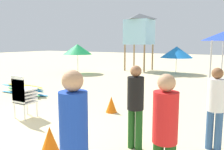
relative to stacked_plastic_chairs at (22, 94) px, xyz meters
The scene contains 11 objects.
stacked_plastic_chairs is the anchor object (origin of this frame).
surfboard_pile 3.29m from the stacked_plastic_chairs, 141.56° to the left, with size 2.68×0.77×0.40m.
lifeguard_near_left 4.32m from the stacked_plastic_chairs, 30.41° to the right, with size 0.32×0.32×1.80m.
lifeguard_near_center 4.85m from the stacked_plastic_chairs, ahead, with size 0.32×0.32×1.62m.
lifeguard_near_right 3.48m from the stacked_plastic_chairs, ahead, with size 0.32×0.32×1.66m.
lifeguard_far_right 4.67m from the stacked_plastic_chairs, 16.35° to the right, with size 0.32×0.32×1.71m.
lifeguard_tower 12.42m from the stacked_plastic_chairs, 99.67° to the left, with size 1.98×1.98×4.19m.
beach_umbrella_mid 9.79m from the stacked_plastic_chairs, 120.60° to the left, with size 2.00×2.00×1.98m.
beach_umbrella_far 11.59m from the stacked_plastic_chairs, 85.40° to the left, with size 2.15×2.15×1.83m.
traffic_cone_near 2.59m from the stacked_plastic_chairs, 27.53° to the right, with size 0.40×0.40×0.57m, color orange.
traffic_cone_far 2.55m from the stacked_plastic_chairs, 44.15° to the left, with size 0.34×0.34×0.48m, color orange.
Camera 1 is at (4.85, -2.69, 2.09)m, focal length 37.51 mm.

